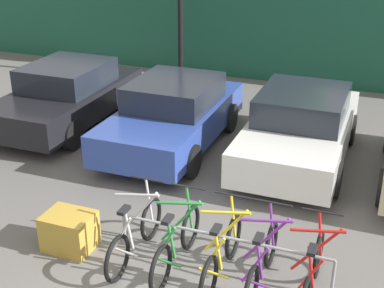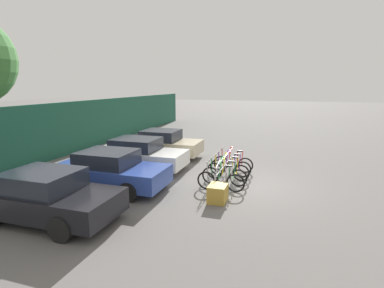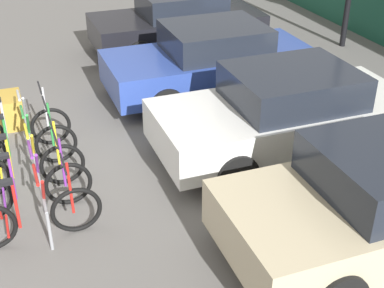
{
  "view_description": "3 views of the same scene",
  "coord_description": "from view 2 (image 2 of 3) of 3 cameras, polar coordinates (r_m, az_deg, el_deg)",
  "views": [
    {
      "loc": [
        2.1,
        -5.07,
        4.59
      ],
      "look_at": [
        -0.66,
        2.07,
        1.17
      ],
      "focal_mm": 50.0,
      "sensor_mm": 36.0,
      "label": 1
    },
    {
      "loc": [
        -10.79,
        -1.58,
        3.68
      ],
      "look_at": [
        0.55,
        2.05,
        1.31
      ],
      "focal_mm": 28.0,
      "sensor_mm": 36.0,
      "label": 2
    },
    {
      "loc": [
        7.22,
        0.51,
        4.4
      ],
      "look_at": [
        1.48,
        2.64,
        0.95
      ],
      "focal_mm": 50.0,
      "sensor_mm": 36.0,
      "label": 3
    }
  ],
  "objects": [
    {
      "name": "car_black",
      "position": [
        9.19,
        -26.04,
        -8.93
      ],
      "size": [
        1.91,
        4.03,
        1.4
      ],
      "color": "black",
      "rests_on": "ground"
    },
    {
      "name": "car_blue",
      "position": [
        11.05,
        -15.36,
        -4.87
      ],
      "size": [
        1.91,
        4.05,
        1.4
      ],
      "color": "#2D479E",
      "rests_on": "ground"
    },
    {
      "name": "bicycle_green",
      "position": [
        11.21,
        6.17,
        -5.96
      ],
      "size": [
        0.68,
        1.71,
        1.05
      ],
      "rotation": [
        0.0,
        0.0,
        -0.06
      ],
      "color": "black",
      "rests_on": "ground"
    },
    {
      "name": "car_white",
      "position": [
        13.29,
        -10.22,
        -1.93
      ],
      "size": [
        1.91,
        4.14,
        1.4
      ],
      "color": "silver",
      "rests_on": "ground"
    },
    {
      "name": "cargo_crate",
      "position": [
        9.71,
        4.92,
        -9.34
      ],
      "size": [
        0.7,
        0.56,
        0.55
      ],
      "primitive_type": "cube",
      "color": "#B28C33",
      "rests_on": "ground"
    },
    {
      "name": "bike_rack",
      "position": [
        11.78,
        6.07,
        -4.61
      ],
      "size": [
        3.01,
        0.04,
        0.57
      ],
      "color": "gray",
      "rests_on": "ground"
    },
    {
      "name": "bicycle_yellow",
      "position": [
        11.82,
        6.81,
        -5.06
      ],
      "size": [
        0.68,
        1.71,
        1.05
      ],
      "rotation": [
        0.0,
        0.0,
        0.03
      ],
      "color": "black",
      "rests_on": "ground"
    },
    {
      "name": "hoarding_wall",
      "position": [
        15.64,
        -27.66,
        1.55
      ],
      "size": [
        36.0,
        0.16,
        2.79
      ],
      "primitive_type": "cube",
      "color": "#19513D",
      "rests_on": "ground"
    },
    {
      "name": "bicycle_purple",
      "position": [
        12.33,
        7.3,
        -4.38
      ],
      "size": [
        0.68,
        1.71,
        1.05
      ],
      "rotation": [
        0.0,
        0.0,
        0.03
      ],
      "color": "black",
      "rests_on": "ground"
    },
    {
      "name": "car_beige",
      "position": [
        15.47,
        -5.65,
        0.05
      ],
      "size": [
        1.91,
        3.9,
        1.4
      ],
      "color": "#C1B28E",
      "rests_on": "ground"
    },
    {
      "name": "bicycle_red",
      "position": [
        12.94,
        7.82,
        -3.64
      ],
      "size": [
        0.68,
        1.71,
        1.05
      ],
      "rotation": [
        0.0,
        0.0,
        0.04
      ],
      "color": "black",
      "rests_on": "ground"
    },
    {
      "name": "bicycle_silver",
      "position": [
        10.62,
        5.47,
        -6.92
      ],
      "size": [
        0.68,
        1.71,
        1.05
      ],
      "rotation": [
        0.0,
        0.0,
        -0.03
      ],
      "color": "black",
      "rests_on": "ground"
    },
    {
      "name": "ground_plane",
      "position": [
        11.52,
        9.02,
        -7.54
      ],
      "size": [
        120.0,
        120.0,
        0.0
      ],
      "primitive_type": "plane",
      "color": "#605E5B"
    }
  ]
}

